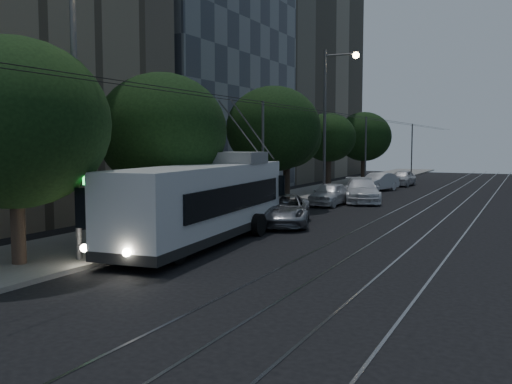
{
  "coord_description": "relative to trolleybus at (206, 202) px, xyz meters",
  "views": [
    {
      "loc": [
        7.21,
        -16.55,
        3.9
      ],
      "look_at": [
        -1.94,
        2.29,
        2.07
      ],
      "focal_mm": 40.0,
      "sensor_mm": 36.0,
      "label": 1
    }
  ],
  "objects": [
    {
      "name": "ground",
      "position": [
        4.1,
        -2.3,
        -1.61
      ],
      "size": [
        120.0,
        120.0,
        0.0
      ],
      "primitive_type": "plane",
      "color": "black",
      "rests_on": "ground"
    },
    {
      "name": "sidewalk",
      "position": [
        -3.4,
        17.7,
        -1.53
      ],
      "size": [
        5.0,
        90.0,
        0.15
      ],
      "primitive_type": "cube",
      "color": "slate",
      "rests_on": "ground"
    },
    {
      "name": "tram_rails",
      "position": [
        6.6,
        17.7,
        -1.6
      ],
      "size": [
        4.52,
        90.0,
        0.02
      ],
      "color": "gray",
      "rests_on": "ground"
    },
    {
      "name": "overhead_wires",
      "position": [
        -0.87,
        17.7,
        1.86
      ],
      "size": [
        2.23,
        90.0,
        6.0
      ],
      "color": "black",
      "rests_on": "ground"
    },
    {
      "name": "building_glass_mid",
      "position": [
        -14.9,
        19.7,
        11.81
      ],
      "size": [
        14.4,
        18.4,
        26.8
      ],
      "color": "#3D424D",
      "rests_on": "ground"
    },
    {
      "name": "building_tan_far",
      "position": [
        -14.9,
        39.7,
        15.81
      ],
      "size": [
        14.4,
        22.4,
        34.8
      ],
      "color": "gray",
      "rests_on": "ground"
    },
    {
      "name": "trolleybus",
      "position": [
        0.0,
        0.0,
        0.0
      ],
      "size": [
        3.52,
        11.74,
        5.63
      ],
      "rotation": [
        0.0,
        0.0,
        0.1
      ],
      "color": "silver",
      "rests_on": "ground"
    },
    {
      "name": "pickup_silver",
      "position": [
        0.81,
        5.7,
        -0.89
      ],
      "size": [
        3.95,
        5.67,
        1.44
      ],
      "primitive_type": "imported",
      "rotation": [
        0.0,
        0.0,
        0.34
      ],
      "color": "#95969C",
      "rests_on": "ground"
    },
    {
      "name": "car_white_a",
      "position": [
        0.08,
        14.7,
        -0.9
      ],
      "size": [
        1.79,
        4.2,
        1.41
      ],
      "primitive_type": "imported",
      "rotation": [
        0.0,
        0.0,
        -0.03
      ],
      "color": "silver",
      "rests_on": "ground"
    },
    {
      "name": "car_white_b",
      "position": [
        1.4,
        17.2,
        -0.83
      ],
      "size": [
        3.83,
        5.8,
        1.56
      ],
      "primitive_type": "imported",
      "rotation": [
        0.0,
        0.0,
        0.34
      ],
      "color": "white",
      "rests_on": "ground"
    },
    {
      "name": "car_white_c",
      "position": [
        0.19,
        26.38,
        -0.89
      ],
      "size": [
        2.72,
        4.63,
        1.44
      ],
      "primitive_type": "imported",
      "rotation": [
        0.0,
        0.0,
        -0.29
      ],
      "color": "white",
      "rests_on": "ground"
    },
    {
      "name": "car_white_d",
      "position": [
        0.88,
        32.6,
        -0.88
      ],
      "size": [
        1.86,
        4.32,
        1.45
      ],
      "primitive_type": "imported",
      "rotation": [
        0.0,
        0.0,
        -0.03
      ],
      "color": "silver",
      "rests_on": "ground"
    },
    {
      "name": "tree_0",
      "position": [
        -2.9,
        -6.41,
        2.86
      ],
      "size": [
        5.79,
        5.79,
        7.08
      ],
      "color": "#2F221A",
      "rests_on": "ground"
    },
    {
      "name": "tree_1",
      "position": [
        -2.9,
        1.25,
        2.74
      ],
      "size": [
        5.51,
        5.51,
        6.84
      ],
      "color": "#2F221A",
      "rests_on": "ground"
    },
    {
      "name": "tree_2",
      "position": [
        -2.4,
        11.7,
        3.06
      ],
      "size": [
        5.54,
        5.54,
        7.17
      ],
      "color": "#2F221A",
      "rests_on": "ground"
    },
    {
      "name": "tree_3",
      "position": [
        -2.4,
        13.7,
        2.61
      ],
      "size": [
        4.29,
        4.29,
        6.17
      ],
      "color": "#2F221A",
      "rests_on": "ground"
    },
    {
      "name": "tree_4",
      "position": [
        -2.4,
        21.7,
        2.63
      ],
      "size": [
        4.03,
        4.03,
        6.08
      ],
      "color": "#2F221A",
      "rests_on": "ground"
    },
    {
      "name": "tree_5",
      "position": [
        -2.4,
        31.52,
        2.78
      ],
      "size": [
        4.88,
        4.88,
        6.6
      ],
      "color": "#2F221A",
      "rests_on": "ground"
    },
    {
      "name": "streetlamp_near",
      "position": [
        -1.29,
        -5.08,
        4.1
      ],
      "size": [
        2.3,
        0.44,
        9.41
      ],
      "color": "#59585B",
      "rests_on": "ground"
    },
    {
      "name": "streetlamp_far",
      "position": [
        -1.24,
        18.64,
        4.51
      ],
      "size": [
        2.46,
        0.44,
        10.17
      ],
      "color": "#59585B",
      "rests_on": "ground"
    }
  ]
}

